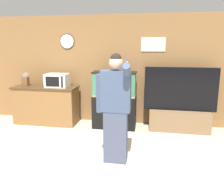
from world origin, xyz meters
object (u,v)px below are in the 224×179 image
Objects in this scene: microwave at (57,80)px; tv_on_stand at (179,113)px; counter_island at (46,105)px; knife_block at (26,81)px; person_standing at (115,107)px; aquarium_on_stand at (114,100)px.

tv_on_stand is at bearing 0.51° from microwave.
knife_block is (-0.52, 0.03, 0.57)m from counter_island.
microwave is 0.30× the size of person_standing.
person_standing reaches higher than aquarium_on_stand.
person_standing is (2.47, -1.55, -0.11)m from knife_block.
microwave is at bearing 136.80° from person_standing.
microwave reaches higher than counter_island.
person_standing reaches higher than knife_block.
person_standing is at bearing -32.14° from knife_block.
person_standing is (0.26, -1.52, 0.27)m from aquarium_on_stand.
tv_on_stand is 0.89× the size of person_standing.
knife_block is (-0.84, 0.02, -0.04)m from microwave.
tv_on_stand reaches higher than counter_island.
aquarium_on_stand is (2.22, -0.03, -0.38)m from knife_block.
tv_on_stand is at bearing 52.50° from person_standing.
aquarium_on_stand is 0.83× the size of tv_on_stand.
knife_block is 0.19× the size of person_standing.
microwave is at bearing 179.30° from aquarium_on_stand.
microwave is (0.31, 0.01, 0.61)m from counter_island.
counter_island is at bearing -177.65° from microwave.
aquarium_on_stand reaches higher than knife_block.
counter_island is at bearing -179.31° from tv_on_stand.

